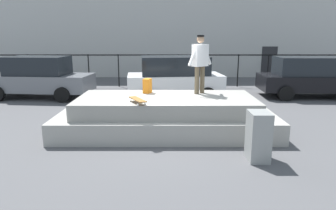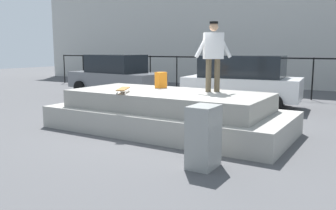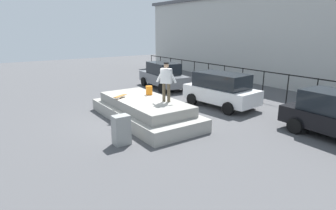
# 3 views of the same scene
# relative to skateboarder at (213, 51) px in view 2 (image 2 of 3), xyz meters

# --- Properties ---
(ground_plane) EXTENTS (60.00, 60.00, 0.00)m
(ground_plane) POSITION_rel_skateboarder_xyz_m (-1.20, -0.82, -2.00)
(ground_plane) COLOR #4C4C4F
(concrete_ledge) EXTENTS (6.11, 2.76, 1.00)m
(concrete_ledge) POSITION_rel_skateboarder_xyz_m (-1.00, -0.54, -1.55)
(concrete_ledge) COLOR #9E9B93
(concrete_ledge) RESTS_ON ground_plane
(skateboarder) EXTENTS (0.79, 0.65, 1.73)m
(skateboarder) POSITION_rel_skateboarder_xyz_m (0.00, 0.00, 0.00)
(skateboarder) COLOR brown
(skateboarder) RESTS_ON concrete_ledge
(skateboard) EXTENTS (0.54, 0.79, 0.12)m
(skateboard) POSITION_rel_skateboarder_xyz_m (-1.73, -1.40, -0.90)
(skateboard) COLOR brown
(skateboard) RESTS_ON concrete_ledge
(backpack) EXTENTS (0.27, 0.33, 0.44)m
(backpack) POSITION_rel_skateboarder_xyz_m (-1.58, 0.06, -0.78)
(backpack) COLOR orange
(backpack) RESTS_ON concrete_ledge
(car_grey_sedan_near) EXTENTS (4.71, 2.32, 1.82)m
(car_grey_sedan_near) POSITION_rel_skateboarder_xyz_m (-6.63, 4.28, -1.09)
(car_grey_sedan_near) COLOR slate
(car_grey_sedan_near) RESTS_ON ground_plane
(car_white_hatchback_mid) EXTENTS (4.21, 2.42, 1.84)m
(car_white_hatchback_mid) POSITION_rel_skateboarder_xyz_m (-0.66, 4.04, -1.04)
(car_white_hatchback_mid) COLOR white
(car_white_hatchback_mid) RESTS_ON ground_plane
(utility_box) EXTENTS (0.44, 0.60, 1.10)m
(utility_box) POSITION_rel_skateboarder_xyz_m (1.04, -2.70, -1.45)
(utility_box) COLOR gray
(utility_box) RESTS_ON ground_plane
(fence_row) EXTENTS (24.06, 0.06, 1.73)m
(fence_row) POSITION_rel_skateboarder_xyz_m (-1.20, 7.29, -0.84)
(fence_row) COLOR black
(fence_row) RESTS_ON ground_plane
(warehouse_building) EXTENTS (34.94, 8.34, 6.97)m
(warehouse_building) POSITION_rel_skateboarder_xyz_m (-1.20, 14.98, 1.49)
(warehouse_building) COLOR #B2B2AD
(warehouse_building) RESTS_ON ground_plane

